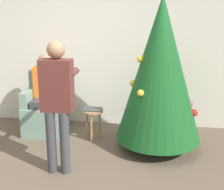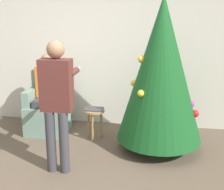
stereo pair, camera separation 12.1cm
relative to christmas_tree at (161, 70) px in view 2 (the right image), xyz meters
name	(u,v)px [view 2 (the right image)]	position (x,y,z in m)	size (l,w,h in m)	color
ground_plane	(63,190)	(-1.04, -1.28, -1.17)	(14.00, 14.00, 0.00)	brown
wall_back	(100,47)	(-1.04, 0.95, 0.18)	(8.00, 0.06, 2.70)	beige
christmas_tree	(161,70)	(0.00, 0.00, 0.00)	(1.21, 1.21, 2.18)	brown
armchair	(48,110)	(-1.81, 0.38, -0.80)	(0.63, 0.60, 1.00)	gray
person_seated	(47,90)	(-1.81, 0.36, -0.46)	(0.36, 0.46, 1.29)	#38383D
person_standing	(57,96)	(-1.22, -0.82, -0.20)	(0.40, 0.57, 1.64)	#38383D
side_stool	(94,116)	(-1.00, 0.19, -0.79)	(0.33, 0.33, 0.48)	#A37547
laptop	(94,109)	(-1.00, 0.19, -0.68)	(0.28, 0.21, 0.02)	#38383D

